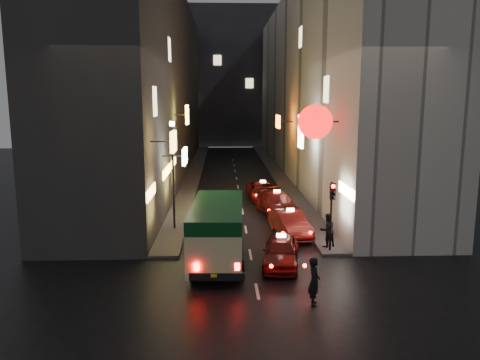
{
  "coord_description": "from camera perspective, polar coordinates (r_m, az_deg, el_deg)",
  "views": [
    {
      "loc": [
        -1.38,
        -13.71,
        7.67
      ],
      "look_at": [
        -0.34,
        13.0,
        2.99
      ],
      "focal_mm": 35.0,
      "sensor_mm": 36.0,
      "label": 1
    }
  ],
  "objects": [
    {
      "name": "lamp_post",
      "position": [
        27.15,
        -8.16,
        1.48
      ],
      "size": [
        0.28,
        0.28,
        6.22
      ],
      "color": "black",
      "rests_on": "sidewalk_left"
    },
    {
      "name": "minibus",
      "position": [
        21.96,
        -2.76,
        -5.59
      ],
      "size": [
        2.6,
        6.69,
        2.84
      ],
      "color": "beige",
      "rests_on": "ground"
    },
    {
      "name": "building_far",
      "position": [
        79.79,
        -1.26,
        12.32
      ],
      "size": [
        30.0,
        10.0,
        22.0
      ],
      "primitive_type": "cube",
      "color": "#37373C",
      "rests_on": "ground"
    },
    {
      "name": "ground",
      "position": [
        15.77,
        3.26,
        -19.18
      ],
      "size": [
        120.0,
        120.0,
        0.0
      ],
      "primitive_type": "plane",
      "color": "black",
      "rests_on": "ground"
    },
    {
      "name": "taxi_second",
      "position": [
        26.62,
        6.13,
        -5.04
      ],
      "size": [
        2.93,
        5.4,
        1.8
      ],
      "color": "maroon",
      "rests_on": "ground"
    },
    {
      "name": "taxi_third",
      "position": [
        31.2,
        4.52,
        -2.65
      ],
      "size": [
        3.15,
        5.88,
        1.95
      ],
      "color": "maroon",
      "rests_on": "ground"
    },
    {
      "name": "pedestrian_crossing",
      "position": [
        18.02,
        9.04,
        -11.74
      ],
      "size": [
        0.5,
        0.73,
        2.1
      ],
      "primitive_type": "imported",
      "rotation": [
        0.0,
        0.0,
        1.49
      ],
      "color": "black",
      "rests_on": "ground"
    },
    {
      "name": "sidewalk_right",
      "position": [
        48.64,
        4.45,
        0.92
      ],
      "size": [
        1.5,
        52.0,
        0.15
      ],
      "primitive_type": "cube",
      "color": "#474542",
      "rests_on": "ground"
    },
    {
      "name": "sidewalk_left",
      "position": [
        48.4,
        -5.59,
        0.86
      ],
      "size": [
        1.5,
        52.0,
        0.15
      ],
      "primitive_type": "cube",
      "color": "#474542",
      "rests_on": "ground"
    },
    {
      "name": "taxi_far",
      "position": [
        35.85,
        2.81,
        -1.17
      ],
      "size": [
        2.34,
        4.99,
        1.72
      ],
      "color": "maroon",
      "rests_on": "ground"
    },
    {
      "name": "building_right",
      "position": [
        48.64,
        9.08,
        11.38
      ],
      "size": [
        8.23,
        52.0,
        18.0
      ],
      "color": "beige",
      "rests_on": "ground"
    },
    {
      "name": "traffic_light",
      "position": [
        23.36,
        11.16,
        -2.57
      ],
      "size": [
        0.26,
        0.43,
        3.5
      ],
      "color": "black",
      "rests_on": "sidewalk_right"
    },
    {
      "name": "taxi_near",
      "position": [
        21.92,
        5.03,
        -8.39
      ],
      "size": [
        2.8,
        5.23,
        1.75
      ],
      "color": "maroon",
      "rests_on": "ground"
    },
    {
      "name": "pedestrian_sidewalk",
      "position": [
        24.41,
        10.61,
        -5.75
      ],
      "size": [
        0.86,
        0.68,
        1.98
      ],
      "primitive_type": "imported",
      "rotation": [
        0.0,
        0.0,
        3.47
      ],
      "color": "black",
      "rests_on": "sidewalk_right"
    },
    {
      "name": "building_left",
      "position": [
        48.18,
        -10.32,
        11.36
      ],
      "size": [
        7.44,
        52.0,
        18.0
      ],
      "color": "#33312E",
      "rests_on": "ground"
    }
  ]
}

